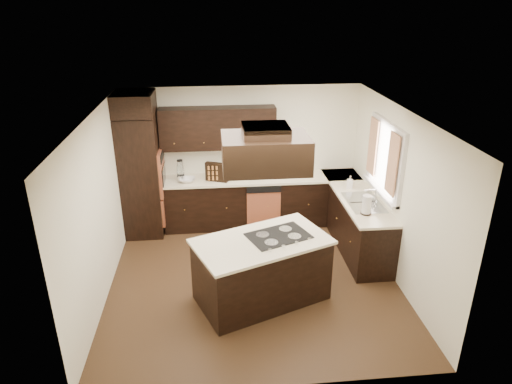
% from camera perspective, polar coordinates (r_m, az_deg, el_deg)
% --- Properties ---
extents(floor, '(4.20, 4.20, 0.02)m').
position_cam_1_polar(floor, '(6.99, -0.33, -10.75)').
color(floor, brown).
rests_on(floor, ground).
extents(ceiling, '(4.20, 4.20, 0.02)m').
position_cam_1_polar(ceiling, '(5.97, -0.39, 9.76)').
color(ceiling, white).
rests_on(ceiling, ground).
extents(wall_back, '(4.20, 0.02, 2.50)m').
position_cam_1_polar(wall_back, '(8.34, -1.72, 4.67)').
color(wall_back, white).
rests_on(wall_back, ground).
extents(wall_front, '(4.20, 0.02, 2.50)m').
position_cam_1_polar(wall_front, '(4.55, 2.19, -12.34)').
color(wall_front, white).
rests_on(wall_front, ground).
extents(wall_left, '(0.02, 4.20, 2.50)m').
position_cam_1_polar(wall_left, '(6.55, -19.09, -2.01)').
color(wall_left, white).
rests_on(wall_left, ground).
extents(wall_right, '(0.02, 4.20, 2.50)m').
position_cam_1_polar(wall_right, '(6.88, 17.41, -0.54)').
color(wall_right, white).
rests_on(wall_right, ground).
extents(oven_column, '(0.65, 0.75, 2.12)m').
position_cam_1_polar(oven_column, '(8.10, -14.13, 1.96)').
color(oven_column, black).
rests_on(oven_column, floor).
extents(wall_oven_face, '(0.05, 0.62, 0.78)m').
position_cam_1_polar(wall_oven_face, '(8.03, -11.70, 2.47)').
color(wall_oven_face, '#B65C3A').
rests_on(wall_oven_face, oven_column).
extents(base_cabinets_back, '(2.93, 0.60, 0.88)m').
position_cam_1_polar(base_cabinets_back, '(8.35, -1.26, -1.27)').
color(base_cabinets_back, black).
rests_on(base_cabinets_back, floor).
extents(base_cabinets_right, '(0.60, 2.40, 0.88)m').
position_cam_1_polar(base_cabinets_right, '(7.87, 12.21, -3.41)').
color(base_cabinets_right, black).
rests_on(base_cabinets_right, floor).
extents(countertop_back, '(2.93, 0.63, 0.04)m').
position_cam_1_polar(countertop_back, '(8.15, -1.28, 1.63)').
color(countertop_back, '#F3E7C7').
rests_on(countertop_back, base_cabinets_back).
extents(countertop_right, '(0.63, 2.40, 0.04)m').
position_cam_1_polar(countertop_right, '(7.68, 12.38, -0.35)').
color(countertop_right, '#F3E7C7').
rests_on(countertop_right, base_cabinets_right).
extents(upper_cabinets, '(2.00, 0.34, 0.72)m').
position_cam_1_polar(upper_cabinets, '(7.99, -4.78, 7.97)').
color(upper_cabinets, black).
rests_on(upper_cabinets, wall_back).
extents(dishwasher_front, '(0.60, 0.05, 0.72)m').
position_cam_1_polar(dishwasher_front, '(8.13, 0.97, -2.33)').
color(dishwasher_front, '#B65C3A').
rests_on(dishwasher_front, floor).
extents(window_frame, '(0.06, 1.32, 1.12)m').
position_cam_1_polar(window_frame, '(7.20, 15.87, 4.12)').
color(window_frame, silver).
rests_on(window_frame, wall_right).
extents(window_pane, '(0.00, 1.20, 1.00)m').
position_cam_1_polar(window_pane, '(7.21, 16.08, 4.12)').
color(window_pane, white).
rests_on(window_pane, wall_right).
extents(curtain_left, '(0.02, 0.34, 0.90)m').
position_cam_1_polar(curtain_left, '(6.80, 16.67, 3.34)').
color(curtain_left, beige).
rests_on(curtain_left, wall_right).
extents(curtain_right, '(0.02, 0.34, 0.90)m').
position_cam_1_polar(curtain_right, '(7.54, 14.38, 5.52)').
color(curtain_right, beige).
rests_on(curtain_right, wall_right).
extents(sink_rim, '(0.52, 0.84, 0.01)m').
position_cam_1_polar(sink_rim, '(7.37, 13.31, -1.25)').
color(sink_rim, silver).
rests_on(sink_rim, countertop_right).
extents(island, '(1.93, 1.50, 0.88)m').
position_cam_1_polar(island, '(6.34, 0.70, -9.86)').
color(island, black).
rests_on(island, floor).
extents(island_top, '(2.01, 1.58, 0.04)m').
position_cam_1_polar(island_top, '(6.10, 0.72, -6.23)').
color(island_top, '#F3E7C7').
rests_on(island_top, island).
extents(cooktop, '(0.95, 0.80, 0.01)m').
position_cam_1_polar(cooktop, '(6.20, 2.83, -5.47)').
color(cooktop, black).
rests_on(cooktop, island_top).
extents(range_hood, '(1.05, 0.72, 0.42)m').
position_cam_1_polar(range_hood, '(5.55, 1.19, 4.94)').
color(range_hood, black).
rests_on(range_hood, ceiling).
extents(hood_duct, '(0.55, 0.50, 0.13)m').
position_cam_1_polar(hood_duct, '(5.47, 1.21, 7.68)').
color(hood_duct, black).
rests_on(hood_duct, ceiling).
extents(blender_base, '(0.15, 0.15, 0.10)m').
position_cam_1_polar(blender_base, '(8.13, -9.37, 1.77)').
color(blender_base, silver).
rests_on(blender_base, countertop_back).
extents(blender_pitcher, '(0.13, 0.13, 0.26)m').
position_cam_1_polar(blender_pitcher, '(8.06, -9.46, 2.96)').
color(blender_pitcher, silver).
rests_on(blender_pitcher, blender_base).
extents(spice_rack, '(0.41, 0.25, 0.33)m').
position_cam_1_polar(spice_rack, '(7.99, -4.93, 2.50)').
color(spice_rack, black).
rests_on(spice_rack, countertop_back).
extents(mixing_bowl, '(0.31, 0.31, 0.07)m').
position_cam_1_polar(mixing_bowl, '(8.05, -8.58, 1.48)').
color(mixing_bowl, silver).
rests_on(mixing_bowl, countertop_back).
extents(soap_bottle, '(0.13, 0.13, 0.22)m').
position_cam_1_polar(soap_bottle, '(7.83, 11.66, 1.22)').
color(soap_bottle, silver).
rests_on(soap_bottle, countertop_right).
extents(paper_towel, '(0.15, 0.15, 0.30)m').
position_cam_1_polar(paper_towel, '(6.93, 13.67, -1.59)').
color(paper_towel, silver).
rests_on(paper_towel, countertop_right).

